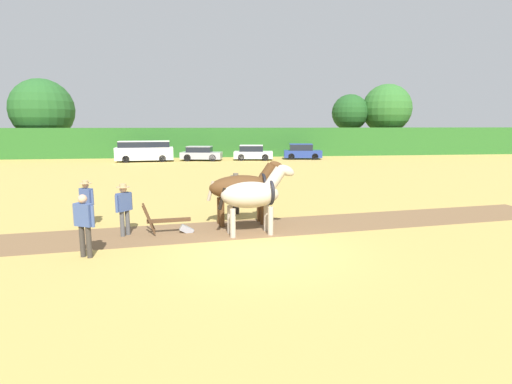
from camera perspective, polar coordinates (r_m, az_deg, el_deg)
ground_plane at (r=11.55m, az=0.36°, el=-8.20°), size 240.00×240.00×0.00m
plowed_furrow_strip at (r=13.64m, az=-23.62°, el=-6.21°), size 34.92×6.53×0.01m
hedgerow at (r=44.15m, az=-5.64°, el=7.07°), size 71.57×1.37×3.16m
tree_left at (r=51.44m, az=-28.24°, el=10.31°), size 6.84×6.84×8.56m
tree_center_left at (r=51.52m, az=13.29°, el=10.96°), size 4.46×4.46×7.18m
tree_center at (r=52.65m, az=18.18°, el=11.22°), size 5.97×5.97×8.40m
draft_horse_lead_left at (r=12.83m, az=-0.36°, el=-0.38°), size 2.60×1.11×2.33m
draft_horse_lead_right at (r=14.17m, az=-1.73°, el=0.68°), size 2.89×1.16×2.32m
plow at (r=13.37m, az=-11.76°, el=-4.49°), size 1.66×0.52×1.13m
farmer_at_plow at (r=13.37m, az=-18.34°, el=-1.87°), size 0.45×0.53×1.68m
farmer_beside_team at (r=15.73m, az=-2.90°, el=0.20°), size 0.45×0.52×1.65m
farmer_onlooker_left at (r=11.57m, az=-23.35°, el=-3.81°), size 0.62×0.41×1.72m
farmer_onlooker_right at (r=15.08m, az=-23.05°, el=-1.06°), size 0.56×0.41×1.63m
parked_van at (r=39.76m, az=-15.64°, el=5.67°), size 5.48×2.34×1.97m
parked_car_left at (r=39.75m, az=-7.88°, el=5.46°), size 4.22×2.52×1.41m
parked_car_center_left at (r=39.91m, az=-0.46°, el=5.61°), size 4.05×2.33×1.50m
parked_car_center at (r=41.31m, az=6.60°, el=5.73°), size 4.06×2.34×1.57m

